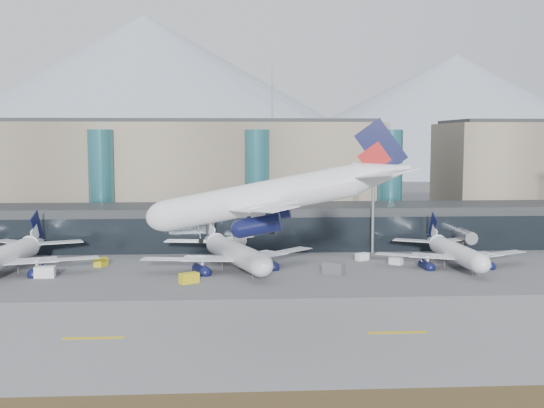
{
  "coord_description": "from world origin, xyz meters",
  "views": [
    {
      "loc": [
        -2.32,
        -102.5,
        25.98
      ],
      "look_at": [
        6.22,
        32.0,
        12.78
      ],
      "focal_mm": 45.0,
      "sensor_mm": 36.0,
      "label": 1
    }
  ],
  "objects_px": {
    "veh_b": "(101,262)",
    "jet_parked_mid": "(230,245)",
    "jet_parked_right": "(451,245)",
    "hero_jet": "(286,186)",
    "veh_c": "(334,268)",
    "veh_g": "(396,261)",
    "veh_h": "(189,278)",
    "lightmast_mid": "(373,189)",
    "veh_a": "(45,272)",
    "veh_d": "(362,257)",
    "jet_parked_left": "(11,248)"
  },
  "relations": [
    {
      "from": "veh_b",
      "to": "jet_parked_mid",
      "type": "bearing_deg",
      "value": -74.96
    },
    {
      "from": "jet_parked_mid",
      "to": "jet_parked_right",
      "type": "relative_size",
      "value": 1.14
    },
    {
      "from": "hero_jet",
      "to": "jet_parked_right",
      "type": "distance_m",
      "value": 62.01
    },
    {
      "from": "veh_c",
      "to": "veh_g",
      "type": "xyz_separation_m",
      "value": [
        14.25,
        8.79,
        -0.38
      ]
    },
    {
      "from": "hero_jet",
      "to": "veh_h",
      "type": "distance_m",
      "value": 40.05
    },
    {
      "from": "lightmast_mid",
      "to": "hero_jet",
      "type": "height_order",
      "value": "hero_jet"
    },
    {
      "from": "veh_g",
      "to": "veh_a",
      "type": "bearing_deg",
      "value": -132.83
    },
    {
      "from": "veh_b",
      "to": "veh_c",
      "type": "relative_size",
      "value": 0.7
    },
    {
      "from": "veh_a",
      "to": "veh_d",
      "type": "xyz_separation_m",
      "value": [
        62.42,
        13.8,
        -0.24
      ]
    },
    {
      "from": "hero_jet",
      "to": "jet_parked_left",
      "type": "height_order",
      "value": "hero_jet"
    },
    {
      "from": "hero_jet",
      "to": "jet_parked_right",
      "type": "height_order",
      "value": "hero_jet"
    },
    {
      "from": "veh_a",
      "to": "veh_c",
      "type": "relative_size",
      "value": 0.89
    },
    {
      "from": "jet_parked_left",
      "to": "veh_d",
      "type": "distance_m",
      "value": 71.09
    },
    {
      "from": "veh_a",
      "to": "hero_jet",
      "type": "bearing_deg",
      "value": -45.88
    },
    {
      "from": "jet_parked_right",
      "to": "veh_d",
      "type": "xyz_separation_m",
      "value": [
        -17.16,
        6.19,
        -3.25
      ]
    },
    {
      "from": "jet_parked_right",
      "to": "veh_a",
      "type": "bearing_deg",
      "value": 93.56
    },
    {
      "from": "jet_parked_mid",
      "to": "veh_a",
      "type": "height_order",
      "value": "jet_parked_mid"
    },
    {
      "from": "veh_h",
      "to": "veh_c",
      "type": "bearing_deg",
      "value": -17.93
    },
    {
      "from": "jet_parked_mid",
      "to": "veh_h",
      "type": "xyz_separation_m",
      "value": [
        -7.36,
        -14.45,
        -3.67
      ]
    },
    {
      "from": "jet_parked_left",
      "to": "veh_g",
      "type": "height_order",
      "value": "jet_parked_left"
    },
    {
      "from": "hero_jet",
      "to": "veh_b",
      "type": "relative_size",
      "value": 12.94
    },
    {
      "from": "lightmast_mid",
      "to": "jet_parked_right",
      "type": "relative_size",
      "value": 0.77
    },
    {
      "from": "veh_a",
      "to": "veh_h",
      "type": "relative_size",
      "value": 1.09
    },
    {
      "from": "veh_b",
      "to": "veh_c",
      "type": "bearing_deg",
      "value": -81.74
    },
    {
      "from": "veh_b",
      "to": "veh_h",
      "type": "height_order",
      "value": "veh_h"
    },
    {
      "from": "veh_a",
      "to": "veh_c",
      "type": "bearing_deg",
      "value": -2.87
    },
    {
      "from": "veh_g",
      "to": "hero_jet",
      "type": "bearing_deg",
      "value": -79.37
    },
    {
      "from": "lightmast_mid",
      "to": "jet_parked_right",
      "type": "bearing_deg",
      "value": -50.4
    },
    {
      "from": "jet_parked_mid",
      "to": "veh_g",
      "type": "xyz_separation_m",
      "value": [
        34.01,
        1.04,
        -3.85
      ]
    },
    {
      "from": "jet_parked_right",
      "to": "veh_b",
      "type": "distance_m",
      "value": 71.36
    },
    {
      "from": "hero_jet",
      "to": "veh_h",
      "type": "height_order",
      "value": "hero_jet"
    },
    {
      "from": "veh_a",
      "to": "veh_d",
      "type": "relative_size",
      "value": 1.33
    },
    {
      "from": "hero_jet",
      "to": "veh_b",
      "type": "distance_m",
      "value": 62.63
    },
    {
      "from": "jet_parked_right",
      "to": "veh_d",
      "type": "relative_size",
      "value": 12.09
    },
    {
      "from": "jet_parked_mid",
      "to": "veh_c",
      "type": "bearing_deg",
      "value": -130.21
    },
    {
      "from": "lightmast_mid",
      "to": "veh_c",
      "type": "xyz_separation_m",
      "value": [
        -12.41,
        -23.3,
        -13.28
      ]
    },
    {
      "from": "veh_d",
      "to": "hero_jet",
      "type": "bearing_deg",
      "value": -142.29
    },
    {
      "from": "jet_parked_left",
      "to": "jet_parked_mid",
      "type": "xyz_separation_m",
      "value": [
        42.67,
        0.93,
        0.11
      ]
    },
    {
      "from": "lightmast_mid",
      "to": "veh_a",
      "type": "height_order",
      "value": "lightmast_mid"
    },
    {
      "from": "jet_parked_mid",
      "to": "veh_g",
      "type": "bearing_deg",
      "value": -107.05
    },
    {
      "from": "jet_parked_mid",
      "to": "veh_d",
      "type": "distance_m",
      "value": 28.88
    },
    {
      "from": "hero_jet",
      "to": "veh_g",
      "type": "distance_m",
      "value": 57.87
    },
    {
      "from": "veh_b",
      "to": "veh_g",
      "type": "xyz_separation_m",
      "value": [
        60.12,
        -1.81,
        -0.07
      ]
    },
    {
      "from": "lightmast_mid",
      "to": "hero_jet",
      "type": "xyz_separation_m",
      "value": [
        -24.89,
        -62.24,
        5.21
      ]
    },
    {
      "from": "jet_parked_left",
      "to": "veh_g",
      "type": "bearing_deg",
      "value": -81.64
    },
    {
      "from": "jet_parked_left",
      "to": "veh_h",
      "type": "relative_size",
      "value": 10.93
    },
    {
      "from": "jet_parked_mid",
      "to": "veh_h",
      "type": "distance_m",
      "value": 16.63
    },
    {
      "from": "jet_parked_left",
      "to": "jet_parked_right",
      "type": "xyz_separation_m",
      "value": [
        87.8,
        0.82,
        -0.46
      ]
    },
    {
      "from": "jet_parked_mid",
      "to": "veh_h",
      "type": "height_order",
      "value": "jet_parked_mid"
    },
    {
      "from": "jet_parked_right",
      "to": "veh_b",
      "type": "bearing_deg",
      "value": 85.72
    }
  ]
}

